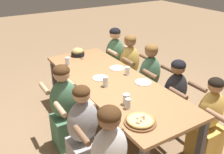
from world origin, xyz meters
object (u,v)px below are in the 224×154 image
(pizza_board_main, at_px, (140,121))
(diner_near_midright, at_px, (84,135))
(empty_plate_c, at_px, (117,68))
(drinking_glass_b, at_px, (128,104))
(skillet_bowl, at_px, (78,52))
(drinking_glass_c, at_px, (68,62))
(drinking_glass_e, at_px, (106,82))
(diner_far_right, at_px, (208,124))
(diner_far_midleft, at_px, (129,72))
(diner_far_center, at_px, (149,84))
(diner_far_left, at_px, (115,63))
(diner_far_midright, at_px, (174,101))
(drinking_glass_d, at_px, (126,100))
(diner_near_center, at_px, (65,110))
(drinking_glass_a, at_px, (128,71))
(empty_plate_a, at_px, (100,78))
(empty_plate_b, at_px, (143,82))

(pizza_board_main, bearing_deg, diner_near_midright, -136.54)
(empty_plate_c, distance_m, drinking_glass_b, 1.10)
(skillet_bowl, relative_size, drinking_glass_c, 2.65)
(skillet_bowl, distance_m, drinking_glass_b, 1.80)
(skillet_bowl, xyz_separation_m, empty_plate_c, (0.80, 0.27, -0.05))
(drinking_glass_e, height_order, diner_near_midright, diner_near_midright)
(diner_far_right, xyz_separation_m, diner_far_midleft, (-1.64, 0.00, 0.05))
(diner_far_center, relative_size, diner_far_left, 0.98)
(diner_near_midright, distance_m, diner_far_midright, 1.37)
(diner_near_midright, height_order, diner_far_midleft, diner_far_midleft)
(diner_far_left, relative_size, diner_far_midright, 1.07)
(diner_far_center, bearing_deg, diner_far_midright, 90.00)
(drinking_glass_d, height_order, diner_far_center, diner_far_center)
(drinking_glass_c, bearing_deg, diner_far_right, 27.33)
(diner_far_center, bearing_deg, diner_near_center, -0.00)
(empty_plate_c, xyz_separation_m, diner_near_midright, (0.82, -0.96, -0.29))
(drinking_glass_a, distance_m, diner_far_center, 0.51)
(empty_plate_a, xyz_separation_m, diner_far_midright, (0.65, 0.79, -0.29))
(empty_plate_b, distance_m, diner_near_center, 1.08)
(diner_far_center, bearing_deg, diner_far_right, 90.00)
(drinking_glass_a, bearing_deg, diner_far_midright, 35.80)
(drinking_glass_e, distance_m, diner_far_midleft, 1.12)
(empty_plate_a, height_order, diner_near_center, diner_near_center)
(diner_far_right, xyz_separation_m, diner_far_midright, (-0.57, 0.00, 0.01))
(drinking_glass_d, bearing_deg, diner_far_midright, 95.81)
(diner_far_right, bearing_deg, skillet_bowl, -72.63)
(empty_plate_b, bearing_deg, diner_far_midright, 57.30)
(skillet_bowl, relative_size, diner_near_midright, 0.28)
(empty_plate_a, bearing_deg, diner_near_midright, -41.55)
(diner_far_right, distance_m, diner_far_left, 2.10)
(pizza_board_main, bearing_deg, diner_far_midright, 115.52)
(empty_plate_c, distance_m, diner_near_center, 1.03)
(skillet_bowl, height_order, diner_far_midleft, diner_far_midleft)
(diner_near_midright, bearing_deg, diner_far_right, -22.41)
(diner_near_center, bearing_deg, diner_far_left, 35.65)
(drinking_glass_e, bearing_deg, skillet_bowl, 172.34)
(drinking_glass_b, xyz_separation_m, drinking_glass_d, (-0.08, 0.03, -0.00))
(drinking_glass_d, xyz_separation_m, diner_far_midleft, (-1.16, 0.87, -0.31))
(drinking_glass_c, xyz_separation_m, drinking_glass_e, (0.92, 0.14, 0.02))
(empty_plate_a, distance_m, empty_plate_c, 0.41)
(skillet_bowl, bearing_deg, empty_plate_a, -6.38)
(drinking_glass_b, distance_m, diner_far_midleft, 1.56)
(skillet_bowl, relative_size, diner_far_left, 0.27)
(empty_plate_b, xyz_separation_m, empty_plate_c, (-0.58, -0.04, 0.00))
(drinking_glass_e, xyz_separation_m, diner_near_midright, (0.42, -0.53, -0.35))
(diner_far_left, bearing_deg, empty_plate_c, 59.90)
(skillet_bowl, height_order, drinking_glass_a, skillet_bowl)
(drinking_glass_c, height_order, diner_far_left, diner_far_left)
(pizza_board_main, xyz_separation_m, diner_near_center, (-1.00, -0.42, -0.28))
(diner_far_center, height_order, diner_far_midleft, diner_far_midleft)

